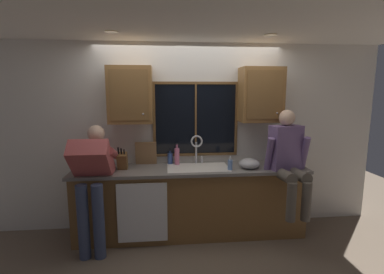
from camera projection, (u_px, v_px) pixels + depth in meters
back_wall at (188, 137)px, 4.00m from camera, size 5.37×0.12×2.55m
ceiling at (206, 4)px, 2.16m from camera, size 5.37×4.40×0.04m
ceiling_downlight_left at (111, 32)px, 3.06m from camera, size 0.14×0.14×0.01m
ceiling_downlight_right at (271, 35)px, 3.23m from camera, size 0.14×0.14×0.01m
window_glass at (196, 119)px, 3.90m from camera, size 1.10×0.02×0.95m
window_frame_top at (196, 83)px, 3.81m from camera, size 1.17×0.02×0.04m
window_frame_bottom at (196, 154)px, 3.97m from camera, size 1.17×0.02×0.04m
window_frame_left at (154, 120)px, 3.84m from camera, size 0.04×0.02×0.95m
window_frame_right at (236, 119)px, 3.94m from camera, size 0.03×0.02×0.95m
window_mullion_center at (196, 119)px, 3.89m from camera, size 0.02×0.02×0.95m
lower_cabinet_run at (191, 202)px, 3.79m from camera, size 2.97×0.58×0.88m
countertop at (191, 169)px, 3.70m from camera, size 3.03×0.62×0.04m
dishwasher_front at (142, 213)px, 3.42m from camera, size 0.60×0.02×0.74m
upper_cabinet_left at (130, 95)px, 3.61m from camera, size 0.55×0.36×0.72m
upper_cabinet_right at (261, 95)px, 3.77m from camera, size 0.55×0.36×0.72m
sink at (198, 175)px, 3.73m from camera, size 0.80×0.46×0.21m
faucet at (197, 146)px, 3.85m from camera, size 0.18×0.09×0.40m
person_standing at (92, 175)px, 3.31m from camera, size 0.53×0.72×1.49m
person_sitting_on_counter at (288, 157)px, 3.52m from camera, size 0.54×0.64×1.26m
knife_block at (122, 161)px, 3.60m from camera, size 0.12×0.18×0.32m
cutting_board at (146, 153)px, 3.84m from camera, size 0.28×0.09×0.32m
mixing_bowl at (249, 164)px, 3.67m from camera, size 0.27×0.27×0.13m
soap_dispenser at (230, 165)px, 3.59m from camera, size 0.06×0.07×0.18m
bottle_green_glass at (177, 156)px, 3.85m from camera, size 0.07×0.07×0.29m
bottle_tall_clear at (170, 158)px, 3.89m from camera, size 0.07×0.07×0.20m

